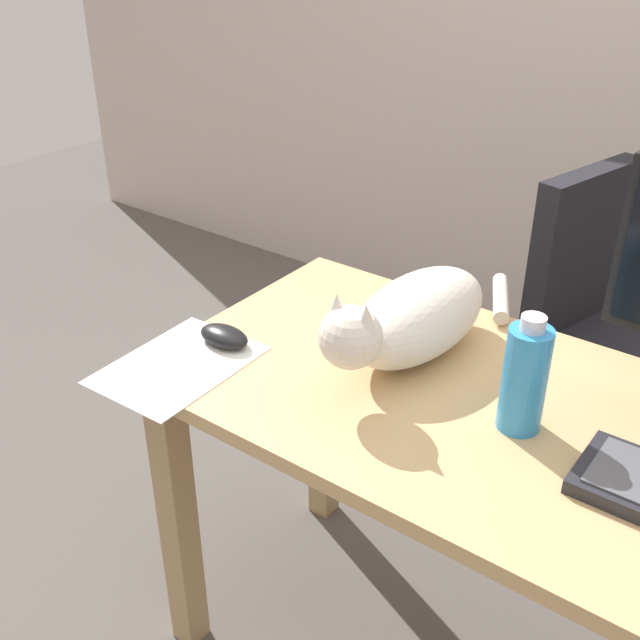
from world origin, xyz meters
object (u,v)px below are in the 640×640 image
computer_mouse (224,336)px  water_bottle (525,378)px  cat (413,318)px  office_chair (606,382)px

computer_mouse → water_bottle: size_ratio=0.53×
cat → computer_mouse: (-0.31, -0.18, -0.06)m
cat → water_bottle: water_bottle is taller
office_chair → cat: 0.79m
cat → computer_mouse: cat is taller
office_chair → computer_mouse: office_chair is taller
computer_mouse → cat: bearing=30.7°
office_chair → water_bottle: water_bottle is taller
office_chair → water_bottle: bearing=-86.7°
cat → water_bottle: 0.27m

